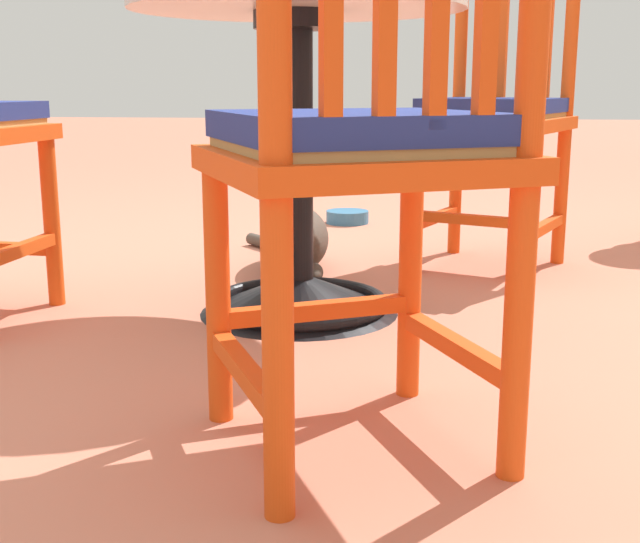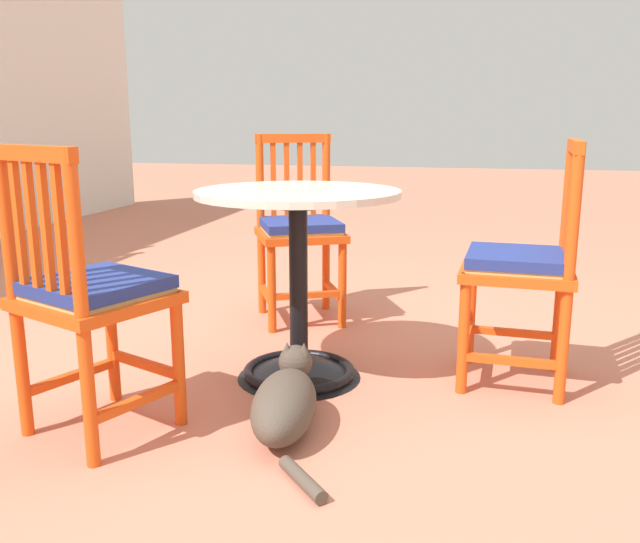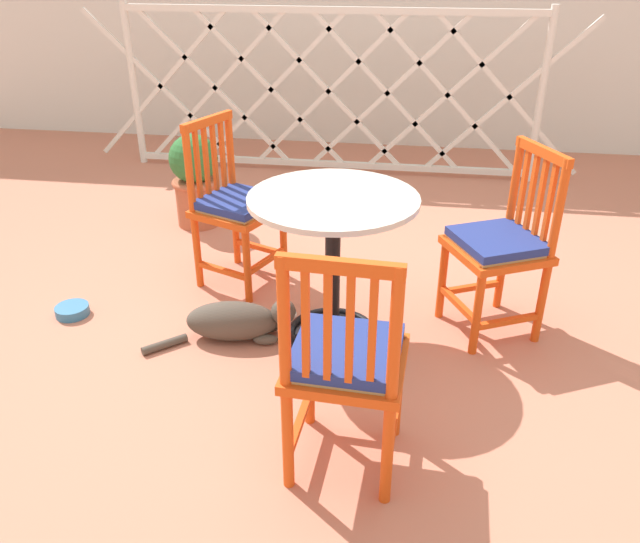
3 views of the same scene
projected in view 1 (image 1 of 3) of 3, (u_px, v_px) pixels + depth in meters
The scene contains 6 objects.
ground_plane at pixel (296, 300), 2.14m from camera, with size 24.00×24.00×0.00m, color #C6755B.
cafe_table at pixel (298, 196), 1.96m from camera, with size 0.76×0.76×0.73m.
orange_chair_by_planter at pixel (363, 154), 1.16m from camera, with size 0.54×0.54×0.91m.
orange_chair_at_corner at pixel (496, 118), 2.45m from camera, with size 0.52×0.52×0.91m.
tabby_cat at pixel (294, 241), 2.44m from camera, with size 0.71×0.35×0.23m.
pet_water_bowl at pixel (347, 217), 3.33m from camera, with size 0.17×0.17×0.05m, color teal.
Camera 1 is at (2.05, 0.30, 0.54)m, focal length 46.73 mm.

